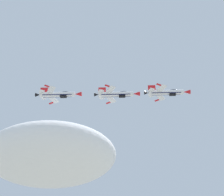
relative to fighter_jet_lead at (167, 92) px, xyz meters
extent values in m
ellipsoid|color=white|center=(-42.80, 22.66, -10.11)|extent=(49.58, 33.88, 20.11)
cylinder|color=white|center=(-0.28, 0.00, 0.00)|extent=(12.00, 1.72, 1.70)
cube|color=#191E4C|center=(-0.28, 0.06, -0.47)|extent=(10.08, 1.50, 0.59)
cone|color=red|center=(6.87, -0.01, 0.00)|extent=(2.40, 1.57, 1.56)
cone|color=black|center=(-7.03, 0.01, 0.00)|extent=(1.60, 1.36, 1.36)
ellipsoid|color=#192333|center=(2.36, -0.09, 0.63)|extent=(3.20, 1.24, 1.24)
cube|color=black|center=(1.88, 0.11, -0.80)|extent=(2.20, 1.21, 0.98)
cube|color=white|center=(-1.99, 2.60, 0.26)|extent=(3.65, 4.59, 0.76)
cube|color=red|center=(-3.11, 4.69, 0.54)|extent=(1.68, 1.27, 0.31)
cube|color=white|center=(-2.00, -2.57, -0.44)|extent=(3.64, 4.59, 0.76)
cube|color=red|center=(-3.12, -4.65, -0.72)|extent=(1.69, 1.27, 0.31)
cube|color=white|center=(-5.38, 1.52, 0.20)|extent=(2.40, 2.68, 0.45)
cube|color=white|center=(-5.38, -1.50, -0.21)|extent=(2.40, 2.68, 0.45)
cube|color=red|center=(-5.08, -0.23, 1.79)|extent=(2.60, 0.55, 2.60)
cylinder|color=white|center=(-17.61, 0.40, -0.06)|extent=(12.00, 1.72, 1.70)
cube|color=#191E4C|center=(-17.61, 0.43, -0.53)|extent=(10.08, 1.48, 0.48)
cone|color=red|center=(-10.46, 0.39, -0.06)|extent=(2.40, 1.57, 1.56)
cone|color=black|center=(-24.36, 0.41, -0.06)|extent=(1.60, 1.36, 1.36)
ellipsoid|color=#192333|center=(-14.97, 0.36, 0.58)|extent=(3.20, 1.17, 1.16)
cube|color=black|center=(-15.45, 0.44, -0.87)|extent=(2.20, 1.15, 0.90)
cube|color=white|center=(-19.33, 3.01, 0.01)|extent=(3.66, 4.60, 0.45)
cube|color=red|center=(-20.44, 5.11, 0.13)|extent=(1.68, 1.26, 0.27)
cube|color=white|center=(-19.33, -2.20, -0.30)|extent=(3.65, 4.60, 0.45)
cube|color=red|center=(-20.45, -4.29, -0.42)|extent=(1.68, 1.25, 0.27)
cube|color=white|center=(-22.71, 1.93, 0.03)|extent=(2.40, 2.68, 0.29)
cube|color=white|center=(-22.72, -1.11, -0.15)|extent=(2.40, 2.68, 0.29)
cube|color=red|center=(-22.41, 0.30, 1.75)|extent=(2.60, 0.36, 2.61)
cylinder|color=white|center=(-37.66, -1.34, -1.28)|extent=(12.00, 1.72, 1.70)
cube|color=#191E4C|center=(-37.66, -1.31, -1.75)|extent=(10.08, 1.49, 0.50)
cone|color=red|center=(-30.51, -1.36, -1.28)|extent=(2.40, 1.57, 1.56)
cone|color=black|center=(-44.41, -1.33, -1.28)|extent=(1.60, 1.36, 1.36)
ellipsoid|color=#192333|center=(-35.02, -1.39, -0.65)|extent=(3.20, 1.18, 1.17)
cube|color=black|center=(-35.50, -1.29, -2.09)|extent=(2.20, 1.16, 0.91)
cube|color=white|center=(-39.38, 1.27, -1.19)|extent=(3.66, 4.60, 0.49)
cube|color=red|center=(-40.49, 3.36, -1.04)|extent=(1.68, 1.26, 0.28)
cube|color=white|center=(-39.39, -3.94, -1.55)|extent=(3.65, 4.60, 0.49)
cube|color=red|center=(-40.51, -6.03, -1.69)|extent=(1.68, 1.26, 0.28)
cube|color=white|center=(-42.76, 0.19, -1.18)|extent=(2.40, 2.68, 0.31)
cube|color=white|center=(-42.77, -2.86, -1.39)|extent=(2.40, 2.68, 0.31)
cube|color=red|center=(-42.46, -1.46, 0.52)|extent=(2.60, 0.38, 2.61)
camera|label=1|loc=(-16.21, -99.77, -92.13)|focal=62.99mm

